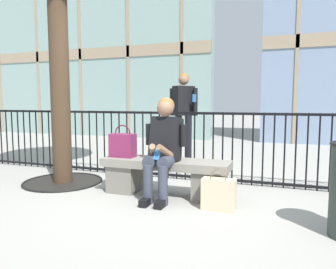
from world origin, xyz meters
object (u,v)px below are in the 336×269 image
handbag_on_bench (123,145)px  shopping_bag (219,194)px  stone_bench (165,174)px  seated_person_with_phone (163,145)px  bystander_at_railing (184,110)px

handbag_on_bench → shopping_bag: 1.41m
handbag_on_bench → shopping_bag: bearing=-13.1°
stone_bench → handbag_on_bench: size_ratio=3.85×
stone_bench → shopping_bag: 0.80m
stone_bench → seated_person_with_phone: 0.40m
stone_bench → seated_person_with_phone: bearing=-79.7°
stone_bench → shopping_bag: bearing=-23.4°
handbag_on_bench → shopping_bag: (1.31, -0.31, -0.43)m
stone_bench → handbag_on_bench: (-0.58, -0.01, 0.34)m
seated_person_with_phone → shopping_bag: 0.87m
handbag_on_bench → shopping_bag: size_ratio=0.93×
seated_person_with_phone → bystander_at_railing: (-0.48, 2.36, 0.35)m
shopping_bag → bystander_at_railing: bearing=115.0°
stone_bench → handbag_on_bench: bearing=-179.0°
seated_person_with_phone → shopping_bag: size_ratio=2.72×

